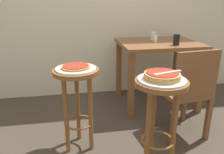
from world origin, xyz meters
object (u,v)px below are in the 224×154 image
stool_foreground (160,106)px  serving_plate_foreground (162,80)px  stool_middle (77,92)px  pizza_middle (76,67)px  serving_plate_middle (76,69)px  cup_near_edge (176,40)px  cup_far_edge (154,36)px  wooden_chair (186,90)px  pizza_server_knife (168,73)px  dining_table (158,53)px  pizza_foreground (162,76)px  condiment_shaker (156,39)px

stool_foreground → serving_plate_foreground: 0.20m
stool_middle → pizza_middle: (0.00, -0.00, 0.21)m
serving_plate_foreground → serving_plate_middle: 0.68m
pizza_middle → cup_near_edge: bearing=25.0°
serving_plate_foreground → cup_far_edge: cup_far_edge is taller
stool_middle → wooden_chair: bearing=-0.7°
pizza_middle → pizza_server_knife: pizza_server_knife is taller
serving_plate_middle → wooden_chair: (0.96, -0.01, -0.25)m
pizza_server_knife → pizza_middle: bearing=132.0°
pizza_middle → stool_middle: bearing=135.0°
dining_table → pizza_foreground: bearing=-110.0°
cup_far_edge → pizza_server_knife: bearing=-105.9°
stool_middle → pizza_server_knife: bearing=-32.7°
serving_plate_middle → dining_table: dining_table is taller
cup_near_edge → condiment_shaker: cup_near_edge is taller
wooden_chair → stool_foreground: bearing=-138.2°
pizza_foreground → stool_middle: (-0.57, 0.36, -0.23)m
dining_table → stool_middle: bearing=-143.2°
wooden_chair → stool_middle: bearing=179.3°
wooden_chair → cup_far_edge: bearing=90.8°
serving_plate_middle → pizza_middle: bearing=-45.0°
stool_foreground → serving_plate_foreground: serving_plate_foreground is taller
pizza_middle → condiment_shaker: bearing=37.2°
pizza_server_knife → serving_plate_foreground: bearing=131.0°
dining_table → condiment_shaker: condiment_shaker is taller
pizza_middle → cup_near_edge: (1.07, 0.50, 0.09)m
stool_middle → condiment_shaker: size_ratio=9.10×
serving_plate_middle → pizza_server_knife: 0.71m
cup_far_edge → cup_near_edge: bearing=-70.8°
dining_table → pizza_server_knife: size_ratio=4.07×
dining_table → condiment_shaker: 0.18m
pizza_middle → cup_near_edge: cup_near_edge is taller
pizza_foreground → stool_middle: 0.71m
cup_far_edge → wooden_chair: (0.01, -0.87, -0.35)m
stool_foreground → cup_far_edge: size_ratio=7.60×
dining_table → cup_far_edge: size_ratio=9.54×
stool_foreground → pizza_server_knife: (0.03, -0.02, 0.25)m
pizza_middle → wooden_chair: bearing=-0.7°
dining_table → wooden_chair: size_ratio=1.05×
stool_middle → cup_near_edge: bearing=25.0°
serving_plate_foreground → pizza_server_knife: bearing=-33.7°
pizza_foreground → pizza_server_knife: pizza_server_knife is taller
stool_middle → cup_near_edge: 1.22m
pizza_foreground → pizza_middle: size_ratio=1.07×
stool_middle → wooden_chair: 0.96m
serving_plate_middle → wooden_chair: wooden_chair is taller
stool_foreground → pizza_middle: size_ratio=3.08×
cup_near_edge → wooden_chair: bearing=-102.2°
pizza_middle → condiment_shaker: 1.15m
cup_near_edge → cup_far_edge: cup_near_edge is taller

